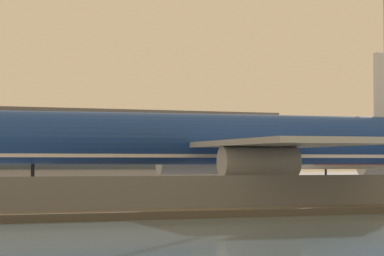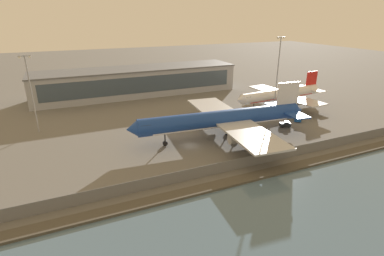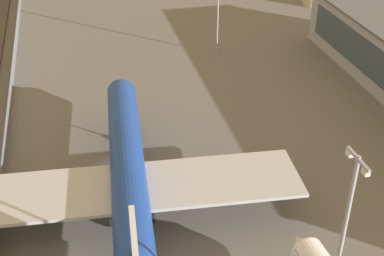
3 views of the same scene
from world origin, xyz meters
name	(u,v)px [view 3 (image 3 of 3)]	position (x,y,z in m)	size (l,w,h in m)	color
ground_plane	(113,165)	(0.00, 0.00, 0.00)	(500.00, 500.00, 0.00)	#66635E
perimeter_fence	(2,173)	(0.00, -16.00, 1.31)	(280.00, 0.10, 2.62)	slate
cargo_jet_blue	(129,178)	(11.08, 1.18, 5.49)	(52.12, 45.22, 14.39)	#193D93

